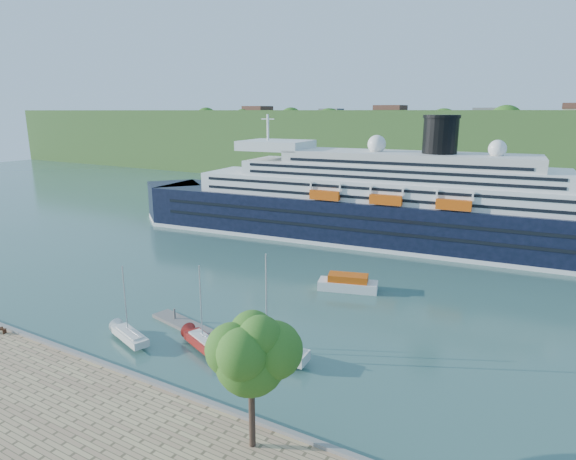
% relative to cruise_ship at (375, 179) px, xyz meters
% --- Properties ---
extents(ground, '(400.00, 400.00, 0.00)m').
position_rel_cruise_ship_xyz_m(ground, '(-3.28, -57.27, -11.62)').
color(ground, '#325A52').
rests_on(ground, ground).
extents(far_hillside, '(400.00, 50.00, 24.00)m').
position_rel_cruise_ship_xyz_m(far_hillside, '(-3.28, 87.73, 0.38)').
color(far_hillside, '#335722').
rests_on(far_hillside, ground).
extents(quay_coping, '(220.00, 0.50, 0.30)m').
position_rel_cruise_ship_xyz_m(quay_coping, '(-3.28, -57.47, -10.47)').
color(quay_coping, slate).
rests_on(quay_coping, promenade).
extents(cruise_ship, '(104.51, 25.23, 23.25)m').
position_rel_cruise_ship_xyz_m(cruise_ship, '(0.00, 0.00, 0.00)').
color(cruise_ship, black).
rests_on(cruise_ship, ground).
extents(promenade_tree, '(6.54, 6.54, 10.83)m').
position_rel_cruise_ship_xyz_m(promenade_tree, '(12.99, -59.74, -5.21)').
color(promenade_tree, '#275516').
rests_on(promenade_tree, promenade).
extents(floating_pontoon, '(17.98, 5.82, 0.40)m').
position_rel_cruise_ship_xyz_m(floating_pontoon, '(-1.64, -46.68, -11.43)').
color(floating_pontoon, slate).
rests_on(floating_pontoon, ground).
extents(sailboat_white_near, '(6.48, 3.58, 8.07)m').
position_rel_cruise_ship_xyz_m(sailboat_white_near, '(-7.84, -51.82, -7.59)').
color(sailboat_white_near, silver).
rests_on(sailboat_white_near, ground).
extents(sailboat_red, '(6.90, 4.27, 8.64)m').
position_rel_cruise_ship_xyz_m(sailboat_red, '(0.12, -49.27, -7.30)').
color(sailboat_red, maroon).
rests_on(sailboat_red, ground).
extents(sailboat_white_far, '(8.20, 2.83, 10.41)m').
position_rel_cruise_ship_xyz_m(sailboat_white_far, '(7.12, -47.61, -6.42)').
color(sailboat_white_far, silver).
rests_on(sailboat_white_far, ground).
extents(tender_launch, '(8.52, 4.88, 2.23)m').
position_rel_cruise_ship_xyz_m(tender_launch, '(5.98, -26.05, -10.51)').
color(tender_launch, '#D14D0C').
rests_on(tender_launch, ground).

